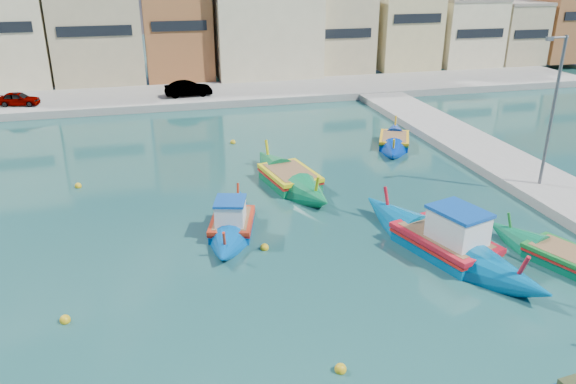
{
  "coord_description": "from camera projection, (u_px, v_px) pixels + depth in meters",
  "views": [
    {
      "loc": [
        -1.87,
        -17.04,
        11.24
      ],
      "look_at": [
        4.0,
        6.0,
        1.4
      ],
      "focal_mm": 35.0,
      "sensor_mm": 36.0,
      "label": 1
    }
  ],
  "objects": [
    {
      "name": "ground",
      "position": [
        221.0,
        301.0,
        19.98
      ],
      "size": [
        160.0,
        160.0,
        0.0
      ],
      "primitive_type": "plane",
      "color": "#133938",
      "rests_on": "ground"
    },
    {
      "name": "parked_cars",
      "position": [
        46.0,
        97.0,
        44.62
      ],
      "size": [
        23.44,
        1.98,
        1.28
      ],
      "color": "#4C1919",
      "rests_on": "north_quay"
    },
    {
      "name": "north_quay",
      "position": [
        169.0,
        97.0,
        48.52
      ],
      "size": [
        80.0,
        8.0,
        0.6
      ],
      "primitive_type": "cube",
      "color": "gray",
      "rests_on": "ground"
    },
    {
      "name": "luzzu_cyan_mid",
      "position": [
        394.0,
        142.0,
        36.72
      ],
      "size": [
        4.89,
        7.63,
        2.25
      ],
      "color": "#002C9F",
      "rests_on": "ground"
    },
    {
      "name": "quay_street_lamp",
      "position": [
        552.0,
        111.0,
        27.67
      ],
      "size": [
        1.18,
        0.16,
        8.0
      ],
      "color": "#595B60",
      "rests_on": "ground"
    },
    {
      "name": "luzzu_blue_south",
      "position": [
        568.0,
        260.0,
        22.22
      ],
      "size": [
        4.38,
        7.81,
        2.22
      ],
      "color": "#0A6E45",
      "rests_on": "ground"
    },
    {
      "name": "mooring_buoys",
      "position": [
        243.0,
        244.0,
        23.82
      ],
      "size": [
        18.93,
        25.62,
        0.36
      ],
      "color": "gold",
      "rests_on": "ground"
    },
    {
      "name": "north_townhouses",
      "position": [
        230.0,
        29.0,
        54.84
      ],
      "size": [
        83.2,
        7.87,
        10.19
      ],
      "color": "tan",
      "rests_on": "ground"
    },
    {
      "name": "luzzu_green",
      "position": [
        290.0,
        180.0,
        30.24
      ],
      "size": [
        3.82,
        9.09,
        2.78
      ],
      "color": "#0A713F",
      "rests_on": "ground"
    },
    {
      "name": "luzzu_turquoise_cabin",
      "position": [
        445.0,
        244.0,
        23.15
      ],
      "size": [
        5.17,
        10.59,
        3.33
      ],
      "color": "#00619B",
      "rests_on": "ground"
    },
    {
      "name": "luzzu_blue_cabin",
      "position": [
        232.0,
        225.0,
        25.04
      ],
      "size": [
        3.63,
        7.42,
        2.55
      ],
      "color": "#0052AC",
      "rests_on": "ground"
    }
  ]
}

